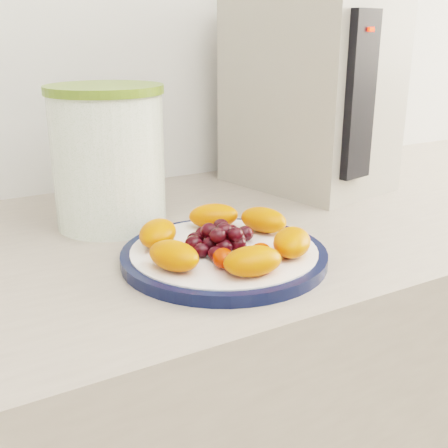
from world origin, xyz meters
TOP-DOWN VIEW (x-y plane):
  - plate_rim at (-0.11, 1.07)m, footprint 0.26×0.26m
  - plate_face at (-0.11, 1.07)m, footprint 0.24×0.24m
  - canister at (-0.18, 1.28)m, footprint 0.19×0.19m
  - canister_lid at (-0.18, 1.28)m, footprint 0.20×0.20m
  - appliance_body at (0.21, 1.32)m, footprint 0.25×0.31m
  - appliance_panel at (0.19, 1.17)m, footprint 0.06×0.03m
  - appliance_led at (0.19, 1.16)m, footprint 0.01×0.01m
  - fruit_plate at (-0.11, 1.07)m, footprint 0.22×0.22m

SIDE VIEW (x-z plane):
  - plate_rim at x=-0.11m, z-range 0.90..0.91m
  - plate_face at x=-0.11m, z-range 0.90..0.92m
  - fruit_plate at x=-0.11m, z-range 0.92..0.95m
  - canister at x=-0.18m, z-range 0.90..1.09m
  - appliance_body at x=0.21m, z-range 0.90..1.25m
  - appliance_panel at x=0.19m, z-range 0.95..1.21m
  - canister_lid at x=-0.18m, z-range 1.09..1.11m
  - appliance_led at x=0.19m, z-range 1.18..1.18m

